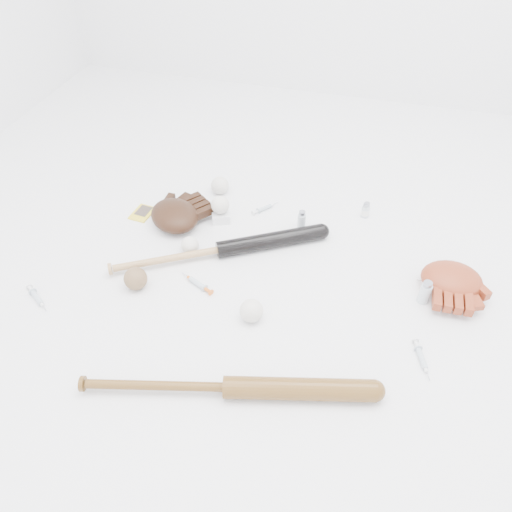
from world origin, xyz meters
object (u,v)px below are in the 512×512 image
(bat_wood, at_px, (227,387))
(pedestal, at_px, (221,216))
(bat_dark, at_px, (220,250))
(glove_dark, at_px, (175,215))

(bat_wood, height_order, pedestal, bat_wood)
(bat_dark, height_order, glove_dark, glove_dark)
(pedestal, bearing_deg, bat_dark, -72.76)
(bat_wood, bearing_deg, bat_dark, 96.66)
(glove_dark, distance_m, pedestal, 0.18)
(bat_dark, relative_size, bat_wood, 0.96)
(bat_dark, xyz_separation_m, bat_wood, (0.20, -0.53, 0.00))
(bat_wood, relative_size, glove_dark, 3.47)
(glove_dark, relative_size, pedestal, 3.63)
(bat_wood, height_order, glove_dark, glove_dark)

